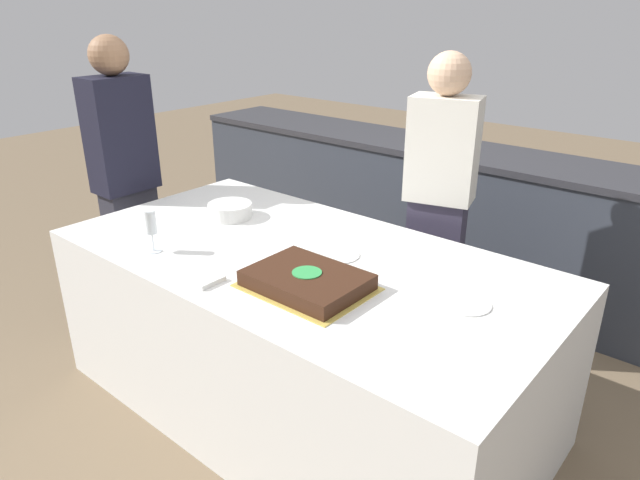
% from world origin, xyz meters
% --- Properties ---
extents(ground_plane, '(14.00, 14.00, 0.00)m').
position_xyz_m(ground_plane, '(0.00, 0.00, 0.00)').
color(ground_plane, '#7A664C').
extents(back_counter, '(4.40, 0.58, 0.92)m').
position_xyz_m(back_counter, '(0.00, 1.64, 0.46)').
color(back_counter, '#333842').
rests_on(back_counter, ground_plane).
extents(dining_table, '(2.18, 1.12, 0.78)m').
position_xyz_m(dining_table, '(0.00, 0.00, 0.39)').
color(dining_table, white).
rests_on(dining_table, ground_plane).
extents(cake, '(0.47, 0.36, 0.07)m').
position_xyz_m(cake, '(0.22, -0.21, 0.81)').
color(cake, gold).
rests_on(cake, dining_table).
extents(plate_stack, '(0.22, 0.22, 0.07)m').
position_xyz_m(plate_stack, '(-0.58, 0.12, 0.81)').
color(plate_stack, white).
rests_on(plate_stack, dining_table).
extents(wine_glass, '(0.07, 0.07, 0.19)m').
position_xyz_m(wine_glass, '(-0.51, -0.38, 0.90)').
color(wine_glass, white).
rests_on(wine_glass, dining_table).
extents(side_plate_near_cake, '(0.18, 0.18, 0.00)m').
position_xyz_m(side_plate_near_cake, '(0.13, 0.10, 0.78)').
color(side_plate_near_cake, white).
rests_on(side_plate_near_cake, dining_table).
extents(side_plate_right_edge, '(0.18, 0.18, 0.00)m').
position_xyz_m(side_plate_right_edge, '(0.74, 0.06, 0.78)').
color(side_plate_right_edge, white).
rests_on(side_plate_right_edge, dining_table).
extents(utensil_pile, '(0.17, 0.12, 0.02)m').
position_xyz_m(utensil_pile, '(-0.14, -0.42, 0.79)').
color(utensil_pile, white).
rests_on(utensil_pile, dining_table).
extents(person_cutting_cake, '(0.36, 0.28, 1.58)m').
position_xyz_m(person_cutting_cake, '(0.22, 0.78, 0.83)').
color(person_cutting_cake, '#383347').
rests_on(person_cutting_cake, ground_plane).
extents(person_seated_left, '(0.21, 0.33, 1.63)m').
position_xyz_m(person_seated_left, '(-1.31, 0.00, 0.85)').
color(person_seated_left, '#282833').
rests_on(person_seated_left, ground_plane).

